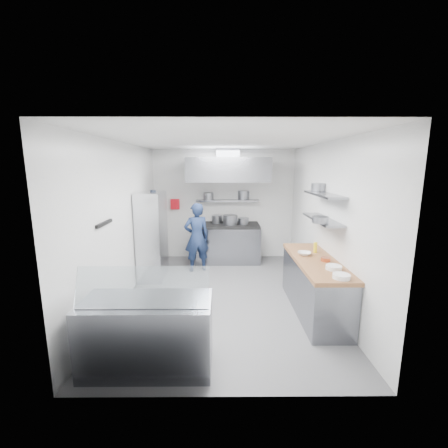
{
  "coord_description": "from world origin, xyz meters",
  "views": [
    {
      "loc": [
        -0.04,
        -5.24,
        2.38
      ],
      "look_at": [
        0.0,
        0.6,
        1.25
      ],
      "focal_mm": 24.0,
      "sensor_mm": 36.0,
      "label": 1
    }
  ],
  "objects_px": {
    "wire_rack": "(152,236)",
    "chef": "(197,237)",
    "display_case": "(148,334)",
    "gas_range": "(228,244)"
  },
  "relations": [
    {
      "from": "wire_rack",
      "to": "chef",
      "type": "bearing_deg",
      "value": 24.46
    },
    {
      "from": "display_case",
      "to": "gas_range",
      "type": "bearing_deg",
      "value": 76.07
    },
    {
      "from": "chef",
      "to": "wire_rack",
      "type": "distance_m",
      "value": 1.01
    },
    {
      "from": "wire_rack",
      "to": "gas_range",
      "type": "bearing_deg",
      "value": 34.36
    },
    {
      "from": "chef",
      "to": "wire_rack",
      "type": "bearing_deg",
      "value": 6.97
    },
    {
      "from": "wire_rack",
      "to": "display_case",
      "type": "xyz_separation_m",
      "value": [
        0.61,
        -2.99,
        -0.5
      ]
    },
    {
      "from": "chef",
      "to": "wire_rack",
      "type": "height_order",
      "value": "wire_rack"
    },
    {
      "from": "gas_range",
      "to": "chef",
      "type": "distance_m",
      "value": 1.06
    },
    {
      "from": "wire_rack",
      "to": "display_case",
      "type": "distance_m",
      "value": 3.09
    },
    {
      "from": "gas_range",
      "to": "chef",
      "type": "height_order",
      "value": "chef"
    }
  ]
}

